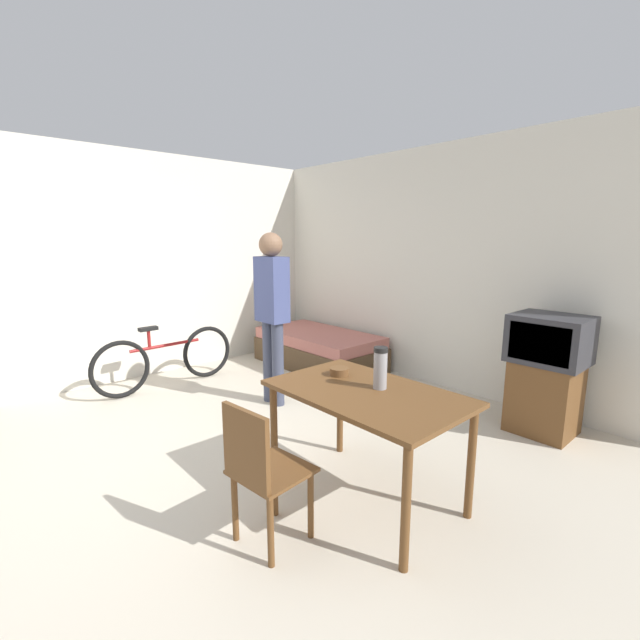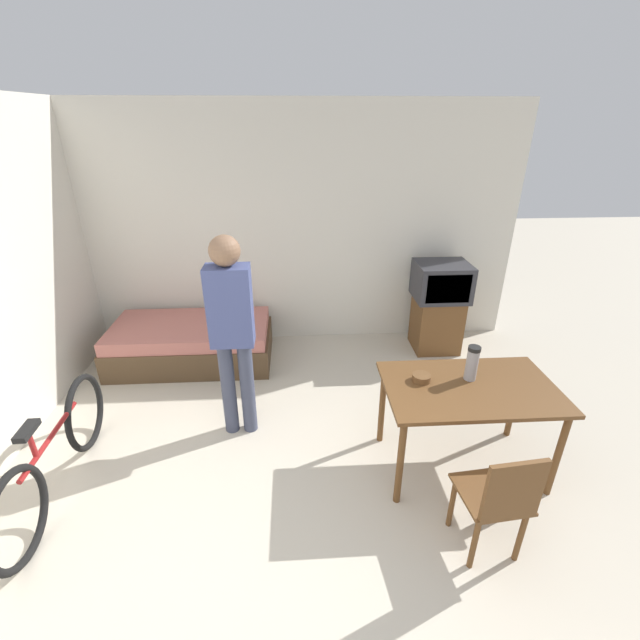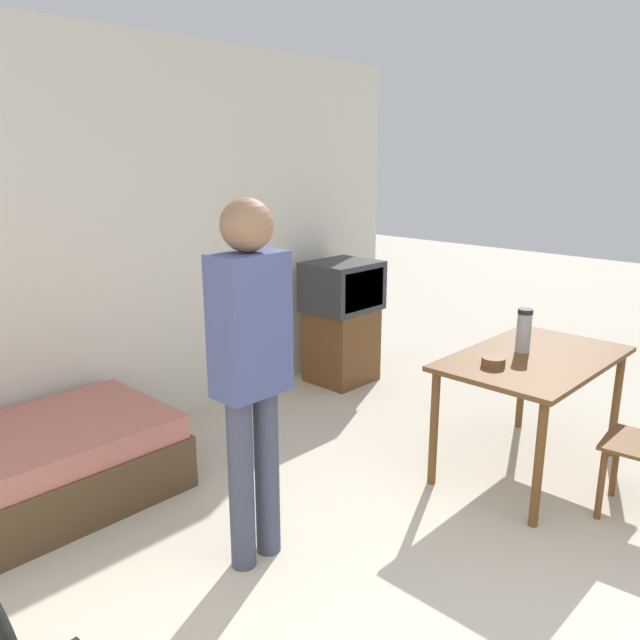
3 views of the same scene
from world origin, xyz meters
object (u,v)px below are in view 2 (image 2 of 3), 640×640
at_px(thermos_flask, 472,362).
at_px(mate_bowl, 421,378).
at_px(daybed, 192,343).
at_px(bicycle, 56,456).
at_px(dining_table, 469,396).
at_px(wooden_chair, 499,499).
at_px(tv, 438,305).
at_px(person_standing, 232,325).

relative_size(thermos_flask, mate_bowl, 2.01).
height_order(daybed, mate_bowl, mate_bowl).
bearing_deg(bicycle, daybed, 73.05).
distance_m(dining_table, wooden_chair, 0.79).
height_order(dining_table, thermos_flask, thermos_flask).
height_order(daybed, tv, tv).
distance_m(tv, person_standing, 2.58).
bearing_deg(wooden_chair, tv, 80.03).
bearing_deg(person_standing, wooden_chair, -37.77).
relative_size(dining_table, thermos_flask, 4.58).
distance_m(daybed, tv, 2.83).
xyz_separation_m(daybed, dining_table, (2.42, -1.77, 0.43)).
bearing_deg(mate_bowl, daybed, 141.16).
distance_m(daybed, person_standing, 1.61).
relative_size(wooden_chair, mate_bowl, 6.21).
bearing_deg(thermos_flask, person_standing, 165.94).
height_order(tv, thermos_flask, tv).
relative_size(person_standing, mate_bowl, 12.96).
bearing_deg(daybed, person_standing, -61.57).
bearing_deg(tv, dining_table, -101.56).
height_order(daybed, person_standing, person_standing).
xyz_separation_m(wooden_chair, bicycle, (-2.90, 0.68, -0.14)).
bearing_deg(thermos_flask, tv, 78.66).
bearing_deg(bicycle, wooden_chair, -13.20).
relative_size(bicycle, mate_bowl, 12.34).
bearing_deg(dining_table, mate_bowl, 165.13).
height_order(tv, mate_bowl, tv).
relative_size(daybed, person_standing, 0.99).
height_order(daybed, wooden_chair, wooden_chair).
distance_m(person_standing, thermos_flask, 1.84).
xyz_separation_m(tv, mate_bowl, (-0.73, -1.81, 0.22)).
relative_size(daybed, bicycle, 1.04).
relative_size(wooden_chair, thermos_flask, 3.09).
xyz_separation_m(thermos_flask, mate_bowl, (-0.37, -0.00, -0.12)).
height_order(tv, wooden_chair, tv).
bearing_deg(tv, wooden_chair, -99.97).
relative_size(dining_table, bicycle, 0.75).
height_order(dining_table, bicycle, dining_table).
distance_m(bicycle, person_standing, 1.54).
distance_m(daybed, wooden_chair, 3.45).
distance_m(dining_table, mate_bowl, 0.37).
bearing_deg(tv, bicycle, -149.59).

